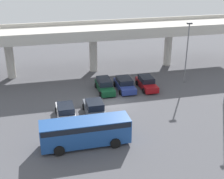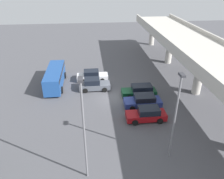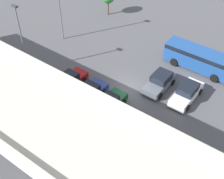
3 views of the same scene
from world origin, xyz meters
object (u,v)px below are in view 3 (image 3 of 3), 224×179
object	(u,v)px
parked_car_2	(107,104)
parked_car_3	(88,93)
lamp_post_near_aisle	(59,3)
shuttle_bus	(199,58)
parked_car_1	(160,82)
parked_car_4	(69,81)
lamp_post_mid_lot	(21,35)
parked_car_0	(187,93)

from	to	relation	value
parked_car_2	parked_car_3	bearing A→B (deg)	86.90
lamp_post_near_aisle	shuttle_bus	bearing A→B (deg)	-164.88
parked_car_1	parked_car_4	size ratio (longest dim) A/B	0.97
shuttle_bus	lamp_post_mid_lot	size ratio (longest dim) A/B	0.98
shuttle_bus	lamp_post_mid_lot	xyz separation A→B (m)	(15.83, 12.21, 3.33)
parked_car_0	shuttle_bus	xyz separation A→B (m)	(1.25, -5.53, 0.76)
parked_car_4	lamp_post_near_aisle	distance (m)	10.92
shuttle_bus	lamp_post_near_aisle	world-z (taller)	lamp_post_near_aisle
parked_car_3	parked_car_4	world-z (taller)	parked_car_4
parked_car_3	lamp_post_mid_lot	world-z (taller)	lamp_post_mid_lot
parked_car_0	lamp_post_mid_lot	size ratio (longest dim) A/B	0.58
lamp_post_mid_lot	parked_car_3	bearing A→B (deg)	-177.03
parked_car_0	parked_car_4	world-z (taller)	parked_car_0
parked_car_1	lamp_post_mid_lot	bearing A→B (deg)	-65.00
parked_car_1	lamp_post_near_aisle	bearing A→B (deg)	-93.83
parked_car_1	parked_car_2	xyz separation A→B (m)	(2.53, 6.19, -0.03)
parked_car_0	parked_car_1	size ratio (longest dim) A/B	1.09
parked_car_0	parked_car_1	bearing A→B (deg)	-86.65
parked_car_0	parked_car_1	xyz separation A→B (m)	(3.15, 0.18, 0.03)
parked_car_4	lamp_post_mid_lot	xyz separation A→B (m)	(5.78, 0.71, 4.10)
shuttle_bus	parked_car_1	bearing A→B (deg)	-108.43
parked_car_2	shuttle_bus	world-z (taller)	shuttle_bus
parked_car_1	shuttle_bus	xyz separation A→B (m)	(-1.90, -5.71, 0.73)
parked_car_2	parked_car_1	bearing A→B (deg)	-22.28
parked_car_1	lamp_post_mid_lot	xyz separation A→B (m)	(13.93, 6.50, 4.06)
lamp_post_mid_lot	shuttle_bus	bearing A→B (deg)	-142.36
parked_car_0	parked_car_2	distance (m)	8.54
parked_car_1	lamp_post_near_aisle	xyz separation A→B (m)	(15.42, -1.03, 4.41)
parked_car_0	lamp_post_mid_lot	xyz separation A→B (m)	(17.08, 6.68, 4.09)
parked_car_2	lamp_post_mid_lot	xyz separation A→B (m)	(11.39, 0.31, 4.09)
parked_car_4	lamp_post_near_aisle	bearing A→B (deg)	46.86
shuttle_bus	lamp_post_near_aisle	bearing A→B (deg)	-164.88
parked_car_0	parked_car_4	xyz separation A→B (m)	(11.30, 5.97, -0.01)
shuttle_bus	lamp_post_near_aisle	xyz separation A→B (m)	(17.32, 4.68, 3.68)
shuttle_bus	parked_car_0	bearing A→B (deg)	-77.27
shuttle_bus	lamp_post_mid_lot	bearing A→B (deg)	-142.36
shuttle_bus	lamp_post_mid_lot	world-z (taller)	lamp_post_mid_lot
lamp_post_near_aisle	lamp_post_mid_lot	bearing A→B (deg)	101.20
parked_car_1	lamp_post_near_aisle	world-z (taller)	lamp_post_near_aisle
parked_car_1	parked_car_2	bearing A→B (deg)	-22.28
parked_car_3	lamp_post_near_aisle	bearing A→B (deg)	55.34
parked_car_0	lamp_post_mid_lot	world-z (taller)	lamp_post_mid_lot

